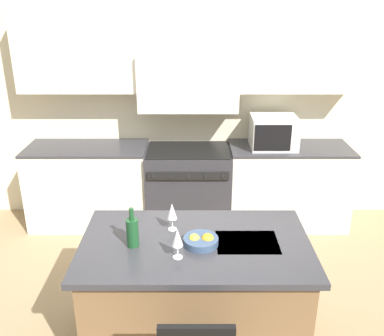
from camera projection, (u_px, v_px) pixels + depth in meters
The scene contains 10 objects.
ground_plane at pixel (188, 316), 3.62m from camera, with size 10.00×10.00×0.00m, color #997F5B.
back_cabinetry at pixel (189, 85), 4.77m from camera, with size 10.00×0.46×2.70m.
back_counter at pixel (189, 186), 4.96m from camera, with size 3.65×0.62×0.95m.
range_stove at pixel (189, 187), 4.94m from camera, with size 0.95×0.70×0.93m.
microwave at pixel (275, 132), 4.71m from camera, with size 0.50×0.42×0.35m.
kitchen_island at pixel (196, 293), 3.21m from camera, with size 1.64×0.98×0.89m.
wine_bottle at pixel (133, 232), 2.96m from camera, with size 0.09×0.09×0.29m.
wine_glass_near at pixel (178, 238), 2.81m from camera, with size 0.07×0.07×0.22m.
wine_glass_far at pixel (173, 212), 3.15m from camera, with size 0.07×0.07×0.22m.
fruit_bowl at pixel (202, 241), 3.00m from camera, with size 0.25×0.25×0.09m.
Camera 1 is at (0.04, -2.90, 2.51)m, focal length 40.00 mm.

